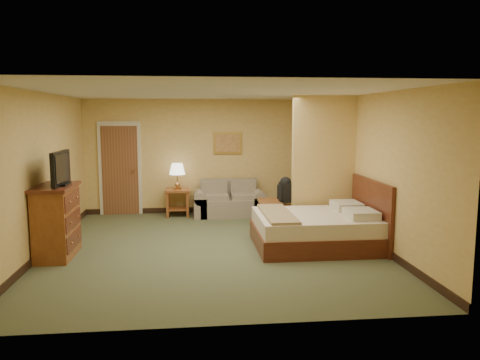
{
  "coord_description": "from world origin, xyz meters",
  "views": [
    {
      "loc": [
        -0.36,
        -7.71,
        2.21
      ],
      "look_at": [
        0.52,
        0.6,
        1.07
      ],
      "focal_mm": 35.0,
      "sensor_mm": 36.0,
      "label": 1
    }
  ],
  "objects": [
    {
      "name": "left_wall",
      "position": [
        -2.75,
        0.0,
        1.3
      ],
      "size": [
        0.02,
        6.0,
        2.6
      ],
      "primitive_type": "cube",
      "color": "tan",
      "rests_on": "floor"
    },
    {
      "name": "partition",
      "position": [
        2.15,
        0.93,
        1.3
      ],
      "size": [
        1.2,
        0.15,
        2.6
      ],
      "primitive_type": "cube",
      "color": "tan",
      "rests_on": "floor"
    },
    {
      "name": "tv",
      "position": [
        -2.38,
        -0.25,
        1.4
      ],
      "size": [
        0.22,
        0.87,
        0.53
      ],
      "rotation": [
        0.0,
        0.0,
        -0.01
      ],
      "color": "black",
      "rests_on": "dresser"
    },
    {
      "name": "back_wall",
      "position": [
        0.0,
        3.0,
        1.3
      ],
      "size": [
        5.5,
        0.02,
        2.6
      ],
      "primitive_type": "cube",
      "color": "tan",
      "rests_on": "floor"
    },
    {
      "name": "backpack",
      "position": [
        1.46,
        1.11,
        0.82
      ],
      "size": [
        0.24,
        0.31,
        0.49
      ],
      "rotation": [
        0.0,
        0.0,
        0.18
      ],
      "color": "black",
      "rests_on": "bed"
    },
    {
      "name": "coffee_table",
      "position": [
        1.39,
        1.55,
        0.36
      ],
      "size": [
        0.82,
        0.82,
        0.5
      ],
      "rotation": [
        0.0,
        0.0,
        -0.05
      ],
      "color": "brown",
      "rests_on": "floor"
    },
    {
      "name": "door",
      "position": [
        -1.95,
        2.96,
        1.03
      ],
      "size": [
        0.94,
        0.16,
        2.1
      ],
      "color": "beige",
      "rests_on": "floor"
    },
    {
      "name": "bed",
      "position": [
        1.82,
        -0.1,
        0.31
      ],
      "size": [
        2.07,
        1.76,
        1.14
      ],
      "color": "#4D1E12",
      "rests_on": "floor"
    },
    {
      "name": "wall_picture",
      "position": [
        0.48,
        2.97,
        1.6
      ],
      "size": [
        0.65,
        0.04,
        0.5
      ],
      "color": "#B78E3F",
      "rests_on": "back_wall"
    },
    {
      "name": "loveseat",
      "position": [
        0.48,
        2.57,
        0.26
      ],
      "size": [
        1.59,
        0.74,
        0.8
      ],
      "color": "gray",
      "rests_on": "floor"
    },
    {
      "name": "right_wall",
      "position": [
        2.75,
        0.0,
        1.3
      ],
      "size": [
        0.02,
        6.0,
        2.6
      ],
      "primitive_type": "cube",
      "color": "tan",
      "rests_on": "floor"
    },
    {
      "name": "ceiling",
      "position": [
        0.0,
        0.0,
        2.6
      ],
      "size": [
        6.0,
        6.0,
        0.0
      ],
      "primitive_type": "plane",
      "rotation": [
        3.14,
        0.0,
        0.0
      ],
      "color": "white",
      "rests_on": "back_wall"
    },
    {
      "name": "side_table",
      "position": [
        -0.67,
        2.65,
        0.4
      ],
      "size": [
        0.55,
        0.55,
        0.6
      ],
      "color": "brown",
      "rests_on": "floor"
    },
    {
      "name": "dresser",
      "position": [
        -2.47,
        -0.25,
        0.58
      ],
      "size": [
        0.56,
        1.07,
        1.14
      ],
      "color": "brown",
      "rests_on": "floor"
    },
    {
      "name": "baseboard",
      "position": [
        0.0,
        2.99,
        0.06
      ],
      "size": [
        5.5,
        0.02,
        0.12
      ],
      "primitive_type": "cube",
      "color": "black",
      "rests_on": "floor"
    },
    {
      "name": "table_lamp",
      "position": [
        -0.67,
        2.65,
        1.04
      ],
      "size": [
        0.35,
        0.35,
        0.58
      ],
      "color": "#B27B41",
      "rests_on": "side_table"
    },
    {
      "name": "floor",
      "position": [
        0.0,
        0.0,
        0.0
      ],
      "size": [
        6.0,
        6.0,
        0.0
      ],
      "primitive_type": "plane",
      "color": "#4C5336",
      "rests_on": "ground"
    }
  ]
}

